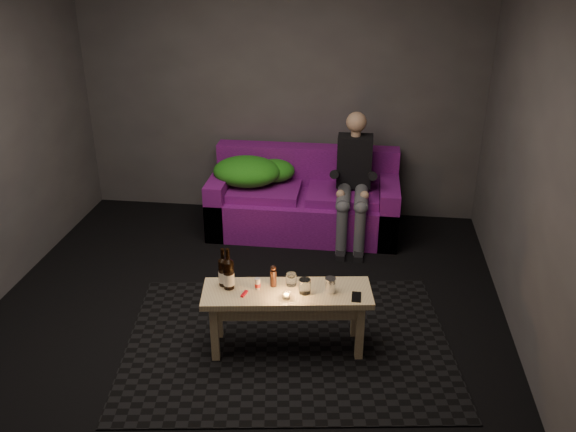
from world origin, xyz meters
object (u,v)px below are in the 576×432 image
(beer_bottle_a, at_px, (223,272))
(beer_bottle_b, at_px, (229,274))
(person, at_px, (354,177))
(sofa, at_px, (304,202))
(steel_cup, at_px, (330,285))
(coffee_table, at_px, (287,301))

(beer_bottle_a, bearing_deg, beer_bottle_b, -38.48)
(person, distance_m, beer_bottle_a, 1.97)
(person, bearing_deg, sofa, 162.67)
(sofa, xyz_separation_m, beer_bottle_a, (-0.37, -1.93, 0.29))
(beer_bottle_a, bearing_deg, steel_cup, 0.37)
(person, relative_size, coffee_table, 1.01)
(beer_bottle_b, distance_m, steel_cup, 0.69)
(beer_bottle_a, bearing_deg, coffee_table, -2.75)
(person, xyz_separation_m, beer_bottle_b, (-0.79, -1.81, -0.04))
(sofa, relative_size, person, 1.50)
(person, relative_size, steel_cup, 11.62)
(beer_bottle_a, relative_size, beer_bottle_b, 0.93)
(beer_bottle_b, bearing_deg, sofa, 80.65)
(beer_bottle_a, xyz_separation_m, steel_cup, (0.73, 0.00, -0.05))
(sofa, bearing_deg, person, -17.33)
(steel_cup, bearing_deg, sofa, 100.85)
(coffee_table, height_order, steel_cup, steel_cup)
(sofa, relative_size, coffee_table, 1.51)
(beer_bottle_a, distance_m, steel_cup, 0.74)
(beer_bottle_b, relative_size, steel_cup, 2.91)
(steel_cup, bearing_deg, beer_bottle_b, -176.75)
(sofa, height_order, person, person)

